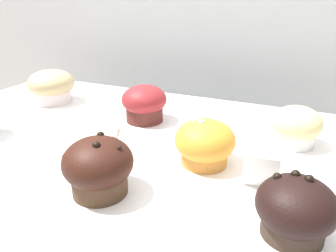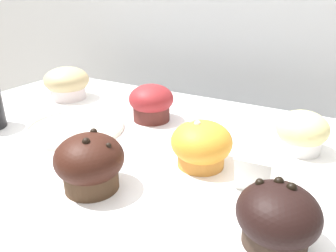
% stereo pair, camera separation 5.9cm
% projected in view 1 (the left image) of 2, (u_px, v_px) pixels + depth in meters
% --- Properties ---
extents(wall_back, '(3.20, 0.10, 1.80)m').
position_uv_depth(wall_back, '(212.00, 76.00, 1.15)').
color(wall_back, '#B2B7BC').
rests_on(wall_back, ground).
extents(muffin_front_center, '(0.12, 0.12, 0.08)m').
position_uv_depth(muffin_front_center, '(51.00, 86.00, 0.83)').
color(muffin_front_center, silver).
rests_on(muffin_front_center, display_counter).
extents(muffin_back_left, '(0.10, 0.10, 0.09)m').
position_uv_depth(muffin_back_left, '(98.00, 167.00, 0.46)').
color(muffin_back_left, '#452F1F').
rests_on(muffin_back_left, display_counter).
extents(muffin_back_right, '(0.09, 0.09, 0.07)m').
position_uv_depth(muffin_back_right, '(296.00, 126.00, 0.61)').
color(muffin_back_right, white).
rests_on(muffin_back_right, display_counter).
extents(muffin_front_left, '(0.09, 0.09, 0.08)m').
position_uv_depth(muffin_front_left, '(295.00, 209.00, 0.38)').
color(muffin_front_left, '#33251D').
rests_on(muffin_front_left, display_counter).
extents(muffin_front_right, '(0.10, 0.10, 0.08)m').
position_uv_depth(muffin_front_right, '(205.00, 143.00, 0.54)').
color(muffin_front_right, '#CD8234').
rests_on(muffin_front_right, display_counter).
extents(muffin_back_center, '(0.10, 0.10, 0.08)m').
position_uv_depth(muffin_back_center, '(144.00, 103.00, 0.72)').
color(muffin_back_center, '#50231F').
rests_on(muffin_back_center, display_counter).
extents(serving_plate, '(0.20, 0.20, 0.01)m').
position_uv_depth(serving_plate, '(68.00, 132.00, 0.66)').
color(serving_plate, beige).
rests_on(serving_plate, display_counter).
extents(price_card, '(0.05, 0.04, 0.06)m').
position_uv_depth(price_card, '(261.00, 169.00, 0.48)').
color(price_card, white).
rests_on(price_card, display_counter).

